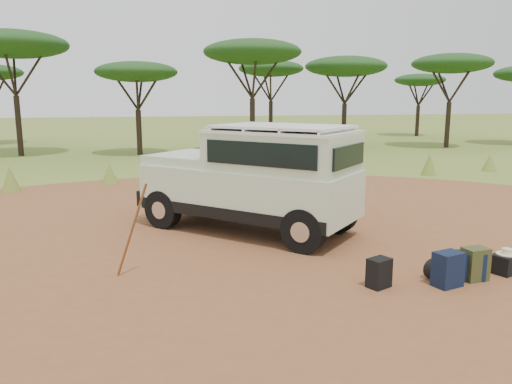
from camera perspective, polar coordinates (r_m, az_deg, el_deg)
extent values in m
plane|color=olive|center=(9.43, -1.08, -7.79)|extent=(140.00, 140.00, 0.00)
cylinder|color=brown|center=(9.43, -1.08, -7.77)|extent=(23.00, 23.00, 0.01)
cone|color=olive|center=(17.76, -26.27, 1.34)|extent=(0.60, 0.60, 0.85)
cone|color=olive|center=(18.19, -16.38, 1.99)|extent=(0.60, 0.60, 0.70)
cone|color=olive|center=(17.83, -6.82, 2.51)|extent=(0.60, 0.60, 0.90)
cone|color=olive|center=(18.00, 2.87, 2.49)|extent=(0.60, 0.60, 0.80)
cone|color=olive|center=(19.66, 10.78, 2.94)|extent=(0.60, 0.60, 0.75)
cone|color=olive|center=(20.52, 19.18, 3.00)|extent=(0.60, 0.60, 0.85)
cone|color=olive|center=(22.56, 25.13, 3.04)|extent=(0.60, 0.60, 0.70)
cylinder|color=black|center=(28.48, -25.48, 6.82)|extent=(0.28, 0.28, 3.06)
ellipsoid|color=#153A15|center=(28.56, -26.16, 14.93)|extent=(5.50, 5.50, 1.38)
cylinder|color=black|center=(27.02, -13.21, 6.65)|extent=(0.28, 0.28, 2.34)
ellipsoid|color=#153A15|center=(26.99, -13.51, 13.21)|extent=(4.20, 4.20, 1.05)
cylinder|color=black|center=(27.23, -0.41, 7.58)|extent=(0.28, 0.28, 2.93)
ellipsoid|color=#153A15|center=(27.28, -0.42, 15.72)|extent=(5.20, 5.20, 1.30)
cylinder|color=black|center=(30.67, 10.01, 7.49)|extent=(0.28, 0.28, 2.61)
ellipsoid|color=#153A15|center=(30.67, 10.23, 13.94)|extent=(4.80, 4.80, 1.20)
cylinder|color=black|center=(32.18, 21.05, 7.17)|extent=(0.28, 0.28, 2.70)
ellipsoid|color=#153A15|center=(32.19, 21.49, 13.51)|extent=(4.60, 4.60, 1.15)
cylinder|color=black|center=(35.41, 1.69, 8.15)|extent=(0.28, 0.28, 2.70)
ellipsoid|color=#153A15|center=(35.42, 1.73, 13.93)|extent=(4.50, 4.50, 1.12)
cylinder|color=black|center=(40.97, 17.96, 7.75)|extent=(0.28, 0.28, 2.34)
ellipsoid|color=#153A15|center=(40.95, 18.22, 12.07)|extent=(3.80, 3.80, 0.95)
cube|color=beige|center=(11.26, -0.87, 0.30)|extent=(4.80, 4.75, 1.01)
cube|color=black|center=(11.34, -0.86, -1.58)|extent=(4.76, 4.71, 0.26)
cube|color=beige|center=(10.70, 3.01, 4.62)|extent=(3.44, 3.42, 0.80)
cube|color=silver|center=(10.67, 3.03, 6.92)|extent=(3.47, 3.45, 0.06)
cube|color=silver|center=(10.66, 3.04, 7.49)|extent=(3.22, 3.20, 0.05)
cube|color=beige|center=(12.04, -6.98, 3.85)|extent=(2.56, 2.56, 0.21)
cube|color=black|center=(11.46, -3.45, 5.23)|extent=(1.25, 1.28, 0.56)
cube|color=black|center=(9.87, 0.34, 4.34)|extent=(1.84, 1.79, 0.48)
cube|color=black|center=(11.55, 5.30, 5.25)|extent=(1.84, 1.79, 0.48)
cube|color=black|center=(10.08, 10.57, 4.07)|extent=(1.14, 1.17, 0.44)
cube|color=black|center=(12.78, -10.21, -0.04)|extent=(1.45, 1.49, 0.36)
cylinder|color=black|center=(12.74, -10.77, 3.78)|extent=(1.01, 1.04, 0.07)
cylinder|color=black|center=(12.82, -10.68, 1.28)|extent=(1.01, 1.04, 0.07)
cylinder|color=silver|center=(12.56, -11.72, 2.67)|extent=(0.22, 0.22, 0.23)
cylinder|color=silver|center=(13.00, -9.93, 3.00)|extent=(0.22, 0.22, 0.23)
cube|color=silver|center=(12.82, -10.51, 0.56)|extent=(0.34, 0.35, 0.13)
cylinder|color=black|center=(12.20, -0.61, 5.03)|extent=(0.12, 0.12, 0.88)
cylinder|color=black|center=(11.77, -10.58, -1.93)|extent=(0.85, 0.84, 0.89)
cylinder|color=black|center=(13.06, -5.56, -0.54)|extent=(0.85, 0.84, 0.89)
cylinder|color=black|center=(9.79, 5.44, -4.41)|extent=(0.85, 0.84, 0.89)
cylinder|color=black|center=(11.31, 9.27, -2.42)|extent=(0.85, 0.84, 0.89)
cylinder|color=brown|center=(8.61, -14.01, -4.31)|extent=(0.59, 0.25, 1.62)
cube|color=black|center=(8.30, 13.88, -8.98)|extent=(0.43, 0.38, 0.49)
cube|color=#101A32|center=(8.66, 21.07, -8.26)|extent=(0.50, 0.42, 0.57)
cube|color=#404921|center=(9.12, 23.75, -7.55)|extent=(0.43, 0.33, 0.56)
cube|color=#101A32|center=(9.13, 23.22, -7.76)|extent=(0.48, 0.40, 0.48)
cube|color=black|center=(9.73, 26.65, -7.34)|extent=(0.58, 0.50, 0.34)
cylinder|color=black|center=(8.90, 20.09, -8.48)|extent=(0.41, 0.41, 0.34)
cylinder|color=beige|center=(9.68, 26.74, -6.34)|extent=(0.35, 0.35, 0.01)
cylinder|color=beige|center=(9.66, 26.77, -6.05)|extent=(0.18, 0.18, 0.09)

